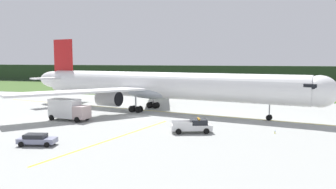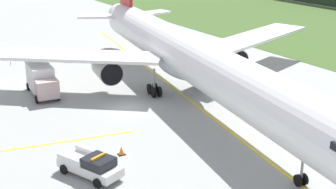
{
  "view_description": "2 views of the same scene",
  "coord_description": "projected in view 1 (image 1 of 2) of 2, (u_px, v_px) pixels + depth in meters",
  "views": [
    {
      "loc": [
        22.72,
        -51.52,
        9.54
      ],
      "look_at": [
        3.31,
        7.07,
        3.24
      ],
      "focal_mm": 35.97,
      "sensor_mm": 36.0,
      "label": 1
    },
    {
      "loc": [
        43.19,
        -20.9,
        17.89
      ],
      "look_at": [
        7.19,
        0.87,
        3.49
      ],
      "focal_mm": 51.11,
      "sensor_mm": 36.0,
      "label": 2
    }
  ],
  "objects": [
    {
      "name": "airliner",
      "position": [
        157.0,
        86.0,
        62.76
      ],
      "size": [
        60.67,
        46.84,
        14.04
      ],
      "color": "white",
      "rests_on": "ground"
    },
    {
      "name": "taxiway_centerline_spur",
      "position": [
        116.0,
        138.0,
        41.39
      ],
      "size": [
        4.67,
        25.58,
        0.01
      ],
      "primitive_type": "cube",
      "rotation": [
        0.0,
        0.0,
        1.4
      ],
      "color": "yellow",
      "rests_on": "ground"
    },
    {
      "name": "catering_truck",
      "position": [
        68.0,
        109.0,
        53.46
      ],
      "size": [
        6.87,
        3.17,
        3.54
      ],
      "color": "#B79E9D",
      "rests_on": "ground"
    },
    {
      "name": "apron_cone",
      "position": [
        184.0,
        124.0,
        48.56
      ],
      "size": [
        0.59,
        0.59,
        0.74
      ],
      "color": "black",
      "rests_on": "ground"
    },
    {
      "name": "ground",
      "position": [
        136.0,
        117.0,
        56.73
      ],
      "size": [
        320.0,
        320.0,
        0.0
      ],
      "primitive_type": "plane",
      "color": "#989A96"
    },
    {
      "name": "staff_car",
      "position": [
        37.0,
        139.0,
        37.77
      ],
      "size": [
        4.45,
        2.75,
        1.3
      ],
      "color": "gray",
      "rests_on": "ground"
    },
    {
      "name": "grass_verge",
      "position": [
        203.0,
        91.0,
        106.11
      ],
      "size": [
        320.0,
        44.19,
        0.04
      ],
      "primitive_type": "cube",
      "color": "#3A5825",
      "rests_on": "ground"
    },
    {
      "name": "ops_pickup_truck",
      "position": [
        193.0,
        126.0,
        44.44
      ],
      "size": [
        5.71,
        3.92,
        1.94
      ],
      "color": "silver",
      "rests_on": "ground"
    },
    {
      "name": "taxiway_edge_light_east",
      "position": [
        275.0,
        132.0,
        43.75
      ],
      "size": [
        0.12,
        0.12,
        0.42
      ],
      "color": "yellow",
      "rests_on": "ground"
    },
    {
      "name": "distant_tree_line",
      "position": [
        218.0,
        75.0,
        130.82
      ],
      "size": [
        288.0,
        5.88,
        7.45
      ],
      "primitive_type": "cube",
      "color": "#233621",
      "rests_on": "ground"
    },
    {
      "name": "taxiway_centerline_main",
      "position": [
        161.0,
        111.0,
        62.86
      ],
      "size": [
        81.99,
        14.35,
        0.01
      ],
      "primitive_type": "cube",
      "rotation": [
        0.0,
        0.0,
        -0.17
      ],
      "color": "yellow",
      "rests_on": "ground"
    }
  ]
}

